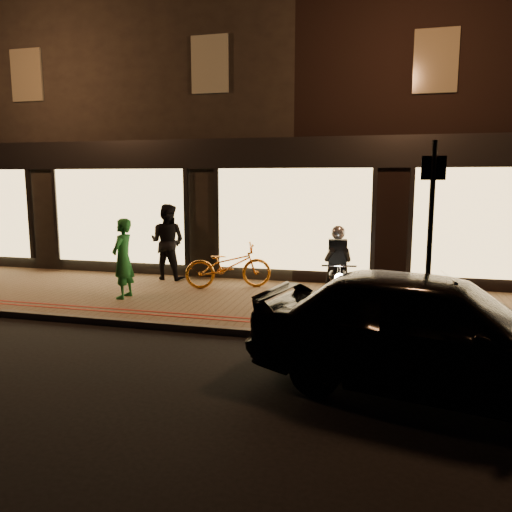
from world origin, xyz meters
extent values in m
plane|color=black|center=(0.00, 0.00, 0.00)|extent=(90.00, 90.00, 0.00)
cube|color=brown|center=(0.00, 2.00, 0.06)|extent=(50.00, 4.00, 0.12)
cube|color=#59544C|center=(0.00, 0.05, 0.06)|extent=(50.00, 0.14, 0.12)
cube|color=maroon|center=(0.00, 0.45, 0.12)|extent=(50.00, 0.06, 0.01)
cube|color=maroon|center=(0.00, 0.65, 0.12)|extent=(50.00, 0.06, 0.01)
cube|color=black|center=(-6.00, 9.00, 4.25)|extent=(12.00, 10.00, 8.50)
cube|color=black|center=(0.00, 3.95, 3.15)|extent=(48.00, 0.12, 0.70)
cube|color=#F9CE7C|center=(-4.50, 3.94, 1.61)|extent=(3.60, 0.06, 2.38)
cube|color=#F9CE7C|center=(0.00, 3.94, 1.61)|extent=(3.60, 0.06, 2.38)
cube|color=#F9CE7C|center=(4.50, 3.94, 1.61)|extent=(3.60, 0.06, 2.38)
cube|color=#3F331E|center=(-7.00, 3.95, 5.20)|extent=(0.90, 0.06, 1.30)
cube|color=#3F331E|center=(-2.00, 3.95, 5.20)|extent=(0.90, 0.06, 1.30)
cube|color=#3F331E|center=(3.00, 3.95, 5.00)|extent=(0.90, 0.06, 1.30)
cylinder|color=black|center=(1.37, 0.87, 0.44)|extent=(0.20, 0.65, 0.64)
cylinder|color=black|center=(1.21, 2.15, 0.44)|extent=(0.20, 0.65, 0.64)
cylinder|color=silver|center=(1.37, 0.87, 0.44)|extent=(0.16, 0.16, 0.14)
cylinder|color=silver|center=(1.21, 2.15, 0.44)|extent=(0.16, 0.16, 0.14)
cube|color=black|center=(1.28, 1.56, 0.52)|extent=(0.35, 0.73, 0.30)
ellipsoid|color=black|center=(1.30, 1.43, 0.82)|extent=(0.39, 0.54, 0.29)
cube|color=black|center=(1.24, 1.86, 0.82)|extent=(0.29, 0.57, 0.09)
cylinder|color=silver|center=(1.35, 1.01, 1.07)|extent=(0.60, 0.11, 0.03)
cylinder|color=silver|center=(1.37, 0.91, 0.74)|extent=(0.09, 0.33, 0.71)
sphere|color=white|center=(1.39, 0.78, 0.90)|extent=(0.19, 0.19, 0.17)
cylinder|color=silver|center=(1.34, 2.02, 0.40)|extent=(0.14, 0.55, 0.07)
cube|color=black|center=(1.26, 1.73, 1.17)|extent=(0.37, 0.26, 0.55)
sphere|color=#AEB0B5|center=(1.27, 1.67, 1.58)|extent=(0.29, 0.29, 0.26)
cylinder|color=black|center=(1.14, 1.39, 1.20)|extent=(0.25, 0.60, 0.34)
cylinder|color=black|center=(1.46, 1.43, 1.20)|extent=(0.10, 0.60, 0.34)
cylinder|color=black|center=(1.13, 1.67, 0.72)|extent=(0.22, 0.29, 0.46)
cylinder|color=black|center=(1.41, 1.71, 0.72)|extent=(0.17, 0.28, 0.46)
cylinder|color=black|center=(2.75, 0.25, 1.62)|extent=(0.08, 0.08, 3.00)
cube|color=black|center=(2.75, 0.25, 2.72)|extent=(0.35, 0.03, 0.35)
imported|color=orange|center=(-1.27, 2.96, 0.63)|extent=(2.04, 1.37, 1.01)
imported|color=#1E7132|center=(-3.08, 1.52, 0.94)|extent=(0.40, 0.60, 1.65)
imported|color=black|center=(-3.01, 3.55, 1.04)|extent=(0.93, 0.75, 1.84)
imported|color=black|center=(2.69, -1.45, 0.75)|extent=(4.71, 2.73, 1.51)
camera|label=1|loc=(2.08, -7.57, 2.57)|focal=35.00mm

